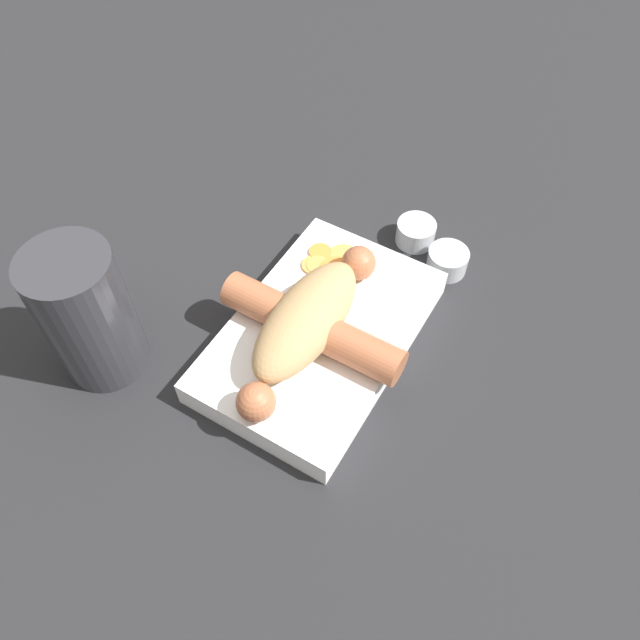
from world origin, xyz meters
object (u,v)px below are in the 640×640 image
Objects in this scene: food_tray at (320,335)px; sausage at (311,327)px; condiment_cup_near at (447,262)px; condiment_cup_far at (416,233)px; bread_roll at (306,319)px; drink_glass at (88,315)px.

sausage reaches higher than food_tray.
food_tray is at bearing 156.43° from condiment_cup_near.
condiment_cup_near and condiment_cup_far have the same top height.
bread_roll reaches higher than condiment_cup_far.
condiment_cup_far is at bearing -6.21° from sausage.
condiment_cup_far is (0.17, -0.02, -0.00)m from food_tray.
drink_glass is at bearing 125.42° from food_tray.
bread_roll is 0.19m from condiment_cup_near.
bread_roll is at bearing 172.15° from condiment_cup_far.
drink_glass is at bearing 147.39° from condiment_cup_far.
bread_roll is 0.70× the size of sausage.
drink_glass reaches higher than condiment_cup_far.
bread_roll is at bearing 156.78° from food_tray.
sausage is at bearing 177.07° from food_tray.
bread_roll reaches higher than condiment_cup_near.
sausage reaches higher than condiment_cup_far.
condiment_cup_near is (0.17, -0.07, -0.04)m from bread_roll.
food_tray reaches higher than condiment_cup_far.
food_tray is 0.21m from drink_glass.
drink_glass is (-0.12, 0.17, 0.06)m from food_tray.
food_tray is at bearing 173.50° from condiment_cup_far.
sausage is 5.00× the size of condiment_cup_near.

